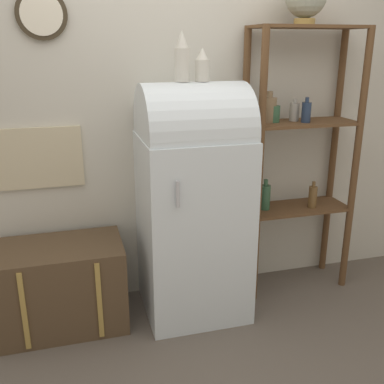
{
  "coord_description": "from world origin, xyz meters",
  "views": [
    {
      "loc": [
        -0.76,
        -2.44,
        1.78
      ],
      "look_at": [
        -0.01,
        0.23,
        0.86
      ],
      "focal_mm": 42.0,
      "sensor_mm": 36.0,
      "label": 1
    }
  ],
  "objects_px": {
    "refrigerator": "(193,198)",
    "vase_left": "(182,58)",
    "vase_center": "(202,66)",
    "suitcase_trunk": "(62,286)"
  },
  "relations": [
    {
      "from": "suitcase_trunk",
      "to": "vase_center",
      "type": "distance_m",
      "value": 1.66
    },
    {
      "from": "refrigerator",
      "to": "suitcase_trunk",
      "type": "height_order",
      "value": "refrigerator"
    },
    {
      "from": "vase_left",
      "to": "vase_center",
      "type": "height_order",
      "value": "vase_left"
    },
    {
      "from": "refrigerator",
      "to": "vase_left",
      "type": "height_order",
      "value": "vase_left"
    },
    {
      "from": "suitcase_trunk",
      "to": "vase_left",
      "type": "xyz_separation_m",
      "value": [
        0.81,
        -0.02,
        1.42
      ]
    },
    {
      "from": "suitcase_trunk",
      "to": "vase_center",
      "type": "xyz_separation_m",
      "value": [
        0.93,
        -0.02,
        1.37
      ]
    },
    {
      "from": "suitcase_trunk",
      "to": "vase_left",
      "type": "bearing_deg",
      "value": -1.37
    },
    {
      "from": "refrigerator",
      "to": "vase_center",
      "type": "relative_size",
      "value": 7.96
    },
    {
      "from": "refrigerator",
      "to": "vase_left",
      "type": "bearing_deg",
      "value": 170.04
    },
    {
      "from": "suitcase_trunk",
      "to": "vase_left",
      "type": "height_order",
      "value": "vase_left"
    }
  ]
}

